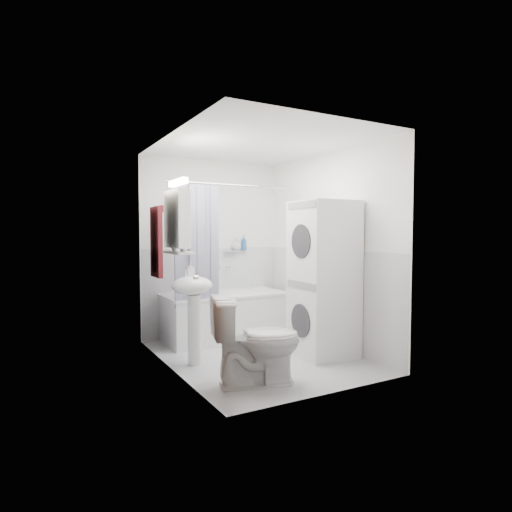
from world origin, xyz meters
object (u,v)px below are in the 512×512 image
washer_dryer (323,279)px  toilet (256,341)px  bathtub (225,314)px  sink (193,299)px

washer_dryer → toilet: 1.30m
bathtub → washer_dryer: (0.66, -1.25, 0.55)m
sink → toilet: bearing=-70.1°
washer_dryer → toilet: washer_dryer is taller
washer_dryer → toilet: size_ratio=2.13×
sink → washer_dryer: 1.49m
sink → toilet: sink is taller
bathtub → toilet: toilet is taller
bathtub → sink: (-0.77, -0.86, 0.37)m
bathtub → sink: bearing=-131.9°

